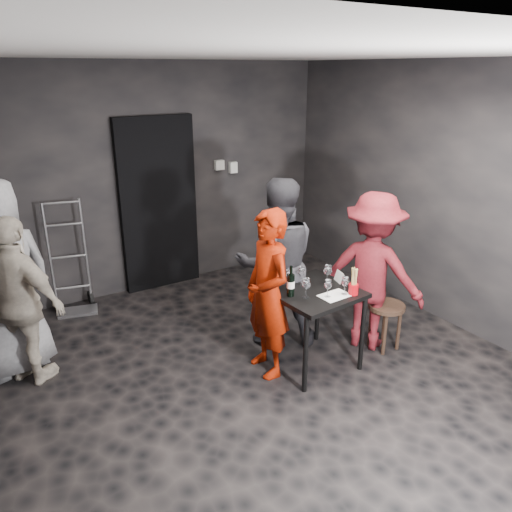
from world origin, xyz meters
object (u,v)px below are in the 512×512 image
man_maroon (372,269)px  bystander_cream (21,302)px  stool (386,313)px  wine_bottle (291,284)px  server_red (268,293)px  hand_truck (74,292)px  breadstick_cup (354,282)px  tasting_table (314,300)px  woman_black (277,254)px

man_maroon → bystander_cream: (-2.95, 1.11, -0.05)m
stool → man_maroon: man_maroon is taller
bystander_cream → wine_bottle: bystander_cream is taller
wine_bottle → server_red: bearing=146.5°
hand_truck → server_red: bearing=-47.0°
stool → breadstick_cup: bearing=-170.6°
hand_truck → tasting_table: (1.61, -2.30, 0.42)m
tasting_table → server_red: (-0.41, 0.13, 0.12)m
tasting_table → server_red: size_ratio=0.48×
tasting_table → man_maroon: size_ratio=0.47×
tasting_table → wine_bottle: size_ratio=2.71×
woman_black → breadstick_cup: woman_black is taller
man_maroon → wine_bottle: size_ratio=5.81×
stool → man_maroon: (-0.08, 0.15, 0.43)m
bystander_cream → hand_truck: bearing=-65.9°
server_red → breadstick_cup: bearing=63.6°
server_red → breadstick_cup: 0.75m
man_maroon → tasting_table: bearing=59.5°
woman_black → breadstick_cup: bearing=133.5°
tasting_table → server_red: 0.45m
breadstick_cup → woman_black: bearing=110.5°
woman_black → server_red: bearing=70.4°
wine_bottle → breadstick_cup: wine_bottle is taller
tasting_table → bystander_cream: 2.52m
hand_truck → bystander_cream: bystander_cream is taller
bystander_cream → breadstick_cup: size_ratio=5.69×
woman_black → bystander_cream: (-2.21, 0.59, -0.18)m
woman_black → wine_bottle: bearing=91.5°
woman_black → bystander_cream: size_ratio=1.24×
stool → breadstick_cup: breadstick_cup is taller
hand_truck → woman_black: woman_black is taller
bystander_cream → man_maroon: bearing=-148.2°
stool → server_red: 1.28m
bystander_cream → breadstick_cup: (2.50, -1.35, 0.11)m
man_maroon → wine_bottle: man_maroon is taller
hand_truck → server_red: (1.20, -2.18, 0.55)m
hand_truck → tasting_table: 2.84m
stool → man_maroon: size_ratio=0.29×
man_maroon → breadstick_cup: size_ratio=6.04×
woman_black → wine_bottle: (-0.20, -0.50, -0.08)m
tasting_table → wine_bottle: wine_bottle is taller
man_maroon → breadstick_cup: bearing=87.8°
bystander_cream → server_red: bearing=-155.4°
woman_black → stool: bearing=163.9°
stool → woman_black: bearing=140.8°
hand_truck → bystander_cream: size_ratio=0.84×
man_maroon → bystander_cream: 3.16m
stool → woman_black: 1.21m
man_maroon → wine_bottle: 0.94m
wine_bottle → man_maroon: bearing=-1.7°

